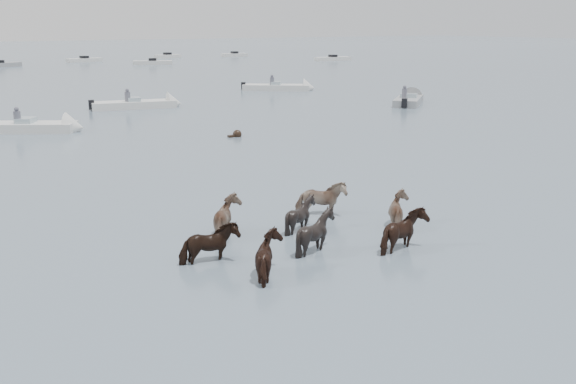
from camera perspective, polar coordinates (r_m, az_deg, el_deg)
ground at (r=17.01m, az=4.40°, el=-4.39°), size 400.00×400.00×0.00m
pony_herd at (r=16.93m, az=1.75°, el=-3.13°), size 7.06×4.80×1.28m
swimming_pony at (r=32.74m, az=-4.50°, el=4.98°), size 0.72×0.44×0.44m
motorboat_b at (r=36.46m, az=-20.60°, el=5.27°), size 5.49×4.12×1.92m
motorboat_c at (r=44.89m, az=-12.21°, el=7.44°), size 6.08×2.74×1.92m
motorboat_d at (r=47.35m, az=10.51°, el=7.88°), size 4.93×4.63×1.92m
motorboat_e at (r=55.33m, az=-0.20°, el=9.04°), size 5.75×4.79×1.92m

